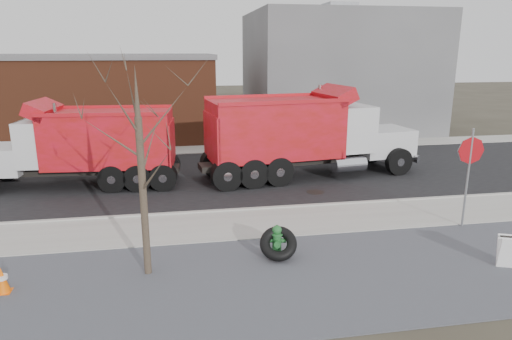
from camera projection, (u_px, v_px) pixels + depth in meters
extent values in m
plane|color=#383328|center=(255.00, 227.00, 14.59)|extent=(120.00, 120.00, 0.00)
cube|color=slate|center=(279.00, 279.00, 11.25)|extent=(60.00, 5.00, 0.03)
cube|color=#9E9B93|center=(254.00, 224.00, 14.82)|extent=(60.00, 2.50, 0.06)
cube|color=#9E9B93|center=(247.00, 210.00, 16.05)|extent=(60.00, 0.15, 0.11)
cube|color=black|center=(231.00, 175.00, 20.59)|extent=(60.00, 9.40, 0.02)
cube|color=#9E9B93|center=(219.00, 149.00, 26.01)|extent=(60.00, 2.00, 0.06)
cube|color=slate|center=(337.00, 72.00, 32.22)|extent=(12.00, 10.00, 8.00)
cube|color=brown|center=(51.00, 100.00, 28.47)|extent=(20.00, 8.00, 5.00)
cube|color=slate|center=(46.00, 56.00, 27.79)|extent=(20.20, 8.20, 0.30)
cylinder|color=#382D23|center=(143.00, 199.00, 11.07)|extent=(0.18, 0.18, 4.00)
cone|color=#382D23|center=(136.00, 91.00, 10.41)|extent=(0.14, 0.14, 1.20)
cylinder|color=#2C733D|center=(277.00, 255.00, 12.57)|extent=(0.48, 0.48, 0.07)
cylinder|color=#2C733D|center=(277.00, 244.00, 12.48)|extent=(0.25, 0.25, 0.65)
cylinder|color=#2C733D|center=(277.00, 234.00, 12.41)|extent=(0.33, 0.33, 0.05)
sphere|color=#2C733D|center=(277.00, 230.00, 12.38)|extent=(0.26, 0.26, 0.26)
cylinder|color=#2C733D|center=(277.00, 226.00, 12.35)|extent=(0.05, 0.05, 0.07)
cylinder|color=#2C733D|center=(270.00, 240.00, 12.47)|extent=(0.15, 0.15, 0.12)
cylinder|color=#2C733D|center=(284.00, 241.00, 12.45)|extent=(0.15, 0.15, 0.12)
cylinder|color=#2C733D|center=(277.00, 244.00, 12.28)|extent=(0.19, 0.16, 0.16)
torus|color=black|center=(278.00, 244.00, 12.29)|extent=(1.17, 1.10, 0.89)
cylinder|color=gray|center=(467.00, 179.00, 14.23)|extent=(0.07, 0.07, 3.20)
cylinder|color=#A60B13|center=(471.00, 150.00, 14.00)|extent=(0.87, 0.04, 0.87)
cube|color=white|center=(512.00, 254.00, 11.65)|extent=(0.66, 0.43, 0.86)
cube|color=white|center=(510.00, 251.00, 11.82)|extent=(0.66, 0.43, 0.86)
cube|color=#FE6408|center=(4.00, 292.00, 10.65)|extent=(0.34, 0.34, 0.04)
cone|color=#FE6408|center=(2.00, 280.00, 10.57)|extent=(0.32, 0.32, 0.63)
cylinder|color=white|center=(2.00, 277.00, 10.55)|extent=(0.26, 0.26, 0.09)
cube|color=black|center=(305.00, 160.00, 20.41)|extent=(9.53, 2.24, 0.24)
cube|color=silver|center=(381.00, 141.00, 21.39)|extent=(2.71, 2.47, 1.22)
cube|color=silver|center=(401.00, 140.00, 21.71)|extent=(0.32, 1.93, 1.11)
cube|color=silver|center=(346.00, 127.00, 20.64)|extent=(2.10, 2.77, 2.00)
cube|color=black|center=(361.00, 114.00, 20.71)|extent=(0.35, 2.21, 0.89)
cube|color=red|center=(275.00, 128.00, 19.60)|extent=(5.86, 3.39, 2.44)
cylinder|color=silver|center=(319.00, 114.00, 21.23)|extent=(0.17, 0.17, 2.66)
cylinder|color=black|center=(370.00, 151.00, 22.74)|extent=(1.25, 0.49, 1.22)
cylinder|color=black|center=(399.00, 162.00, 20.53)|extent=(1.25, 0.49, 1.22)
cylinder|color=black|center=(239.00, 161.00, 20.60)|extent=(1.25, 0.49, 1.22)
cylinder|color=black|center=(253.00, 173.00, 18.63)|extent=(1.25, 0.49, 1.22)
cube|color=black|center=(80.00, 171.00, 18.86)|extent=(8.18, 1.50, 0.22)
cube|color=silver|center=(44.00, 142.00, 18.42)|extent=(1.77, 2.41, 1.79)
cube|color=black|center=(24.00, 130.00, 18.23)|extent=(0.21, 1.99, 0.80)
cube|color=red|center=(110.00, 138.00, 18.63)|extent=(5.15, 2.77, 2.19)
cylinder|color=silver|center=(57.00, 134.00, 17.48)|extent=(0.15, 0.15, 2.39)
cylinder|color=black|center=(6.00, 168.00, 19.61)|extent=(1.12, 0.38, 1.10)
cylinder|color=black|center=(138.00, 178.00, 18.19)|extent=(1.12, 0.38, 1.10)
cylinder|color=black|center=(145.00, 166.00, 20.03)|extent=(1.12, 0.38, 1.10)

